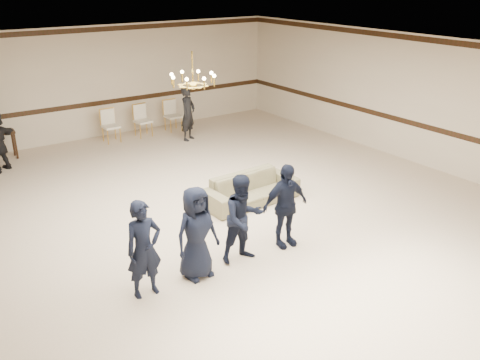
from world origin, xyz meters
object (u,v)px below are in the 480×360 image
at_px(boy_a, 144,249).
at_px(adult_right, 188,114).
at_px(boy_b, 196,233).
at_px(banquet_chair_left, 111,126).
at_px(boy_c, 243,219).
at_px(boy_d, 285,206).
at_px(settee, 251,189).
at_px(banquet_chair_right, 173,116).
at_px(chandelier, 192,69).
at_px(banquet_chair_mid, 143,121).

height_order(boy_a, adult_right, adult_right).
xyz_separation_m(boy_a, boy_b, (0.90, 0.00, 0.00)).
bearing_deg(banquet_chair_left, boy_b, -102.65).
xyz_separation_m(boy_c, adult_right, (2.63, 6.51, 0.01)).
bearing_deg(boy_d, settee, 76.54).
relative_size(boy_a, boy_c, 1.00).
distance_m(settee, banquet_chair_right, 5.86).
xyz_separation_m(settee, adult_right, (1.13, 4.67, 0.48)).
bearing_deg(banquet_chair_right, boy_c, -110.21).
bearing_deg(boy_c, settee, 54.59).
xyz_separation_m(boy_c, banquet_chair_right, (2.69, 7.58, -0.30)).
height_order(chandelier, boy_a, chandelier).
height_order(boy_b, boy_d, same).
distance_m(adult_right, banquet_chair_left, 2.24).
relative_size(adult_right, banquet_chair_right, 1.67).
bearing_deg(boy_d, boy_c, -175.45).
bearing_deg(chandelier, adult_right, 62.48).
relative_size(chandelier, banquet_chair_left, 1.00).
bearing_deg(boy_d, banquet_chair_left, 96.12).
relative_size(boy_d, banquet_chair_right, 1.64).
height_order(banquet_chair_left, banquet_chair_right, same).
xyz_separation_m(boy_d, banquet_chair_right, (1.79, 7.58, -0.30)).
xyz_separation_m(boy_a, boy_c, (1.80, 0.00, 0.00)).
xyz_separation_m(boy_c, settee, (1.50, 1.84, -0.46)).
bearing_deg(settee, boy_a, -152.98).
xyz_separation_m(boy_a, boy_d, (2.70, 0.00, 0.00)).
bearing_deg(boy_d, chandelier, 105.38).
bearing_deg(adult_right, chandelier, -149.03).
relative_size(boy_b, banquet_chair_left, 1.64).
height_order(boy_a, boy_c, same).
bearing_deg(banquet_chair_right, settee, -102.40).
distance_m(boy_a, adult_right, 7.88).
relative_size(chandelier, boy_c, 0.61).
relative_size(boy_a, boy_d, 1.00).
height_order(chandelier, banquet_chair_mid, chandelier).
xyz_separation_m(adult_right, banquet_chair_mid, (-0.94, 1.07, -0.31)).
xyz_separation_m(boy_b, adult_right, (3.53, 6.51, 0.01)).
xyz_separation_m(boy_b, boy_c, (0.90, 0.00, 0.00)).
bearing_deg(banquet_chair_mid, boy_b, -114.61).
bearing_deg(chandelier, boy_d, -79.18).
height_order(boy_d, settee, boy_d).
bearing_deg(banquet_chair_left, adult_right, -29.62).
distance_m(settee, banquet_chair_mid, 5.74).
distance_m(chandelier, boy_d, 3.17).
bearing_deg(chandelier, banquet_chair_mid, 76.72).
distance_m(boy_b, banquet_chair_right, 8.39).
bearing_deg(adult_right, settee, -135.13).
relative_size(boy_d, banquet_chair_mid, 1.64).
distance_m(boy_b, boy_d, 1.80).
distance_m(settee, adult_right, 4.83).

